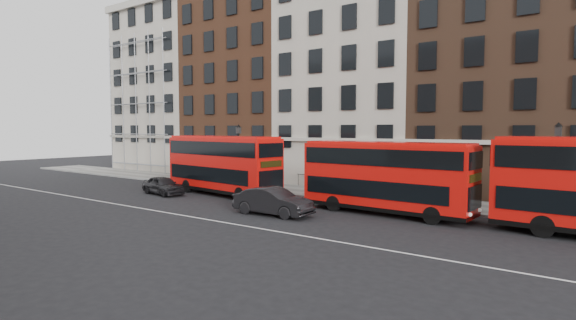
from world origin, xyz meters
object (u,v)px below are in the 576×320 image
Objects in this scene: bus_b at (222,163)px; car_front at (273,201)px; car_rear at (163,185)px; bus_c at (385,176)px.

car_front is (8.25, -4.14, -1.63)m from bus_b.
car_front is (12.04, -1.49, 0.10)m from car_rear.
car_rear is at bearing -137.73° from bus_b.
bus_c is 6.86m from car_front.
car_rear is (-17.30, -2.65, -1.61)m from bus_c.
bus_c reaches higher than car_front.
bus_b is at bearing 61.93° from car_front.
bus_b is at bearing -177.19° from bus_c.
bus_b reaches higher than car_front.
car_front reaches higher than car_rear.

